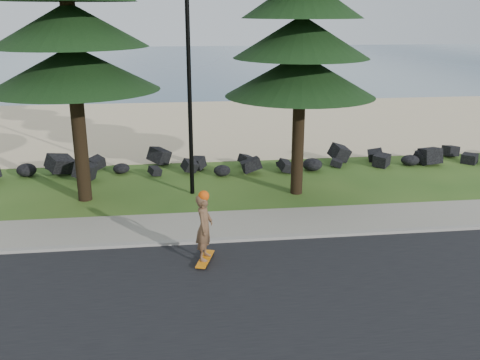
% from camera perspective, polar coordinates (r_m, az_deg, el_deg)
% --- Properties ---
extents(ground, '(160.00, 160.00, 0.00)m').
position_cam_1_polar(ground, '(15.18, -4.62, -5.35)').
color(ground, '#264C18').
rests_on(ground, ground).
extents(road, '(160.00, 7.00, 0.02)m').
position_cam_1_polar(road, '(11.17, -3.49, -14.32)').
color(road, black).
rests_on(road, ground).
extents(kerb, '(160.00, 0.20, 0.10)m').
position_cam_1_polar(kerb, '(14.33, -4.45, -6.56)').
color(kerb, gray).
rests_on(kerb, ground).
extents(sidewalk, '(160.00, 2.00, 0.08)m').
position_cam_1_polar(sidewalk, '(15.35, -4.66, -4.92)').
color(sidewalk, gray).
rests_on(sidewalk, ground).
extents(beach_sand, '(160.00, 15.00, 0.01)m').
position_cam_1_polar(beach_sand, '(29.08, -5.99, 5.85)').
color(beach_sand, beige).
rests_on(beach_sand, ground).
extents(ocean, '(160.00, 58.00, 0.01)m').
position_cam_1_polar(ocean, '(65.23, -6.80, 12.37)').
color(ocean, '#3D5A75').
rests_on(ocean, ground).
extents(seawall_boulders, '(60.00, 2.40, 1.10)m').
position_cam_1_polar(seawall_boulders, '(20.45, -5.37, 0.77)').
color(seawall_boulders, black).
rests_on(seawall_boulders, ground).
extents(lamp_post, '(0.25, 0.14, 8.14)m').
position_cam_1_polar(lamp_post, '(17.26, -5.48, 11.66)').
color(lamp_post, black).
rests_on(lamp_post, ground).
extents(skateboarder, '(0.56, 1.02, 1.85)m').
position_cam_1_polar(skateboarder, '(12.93, -3.82, -5.07)').
color(skateboarder, orange).
rests_on(skateboarder, ground).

